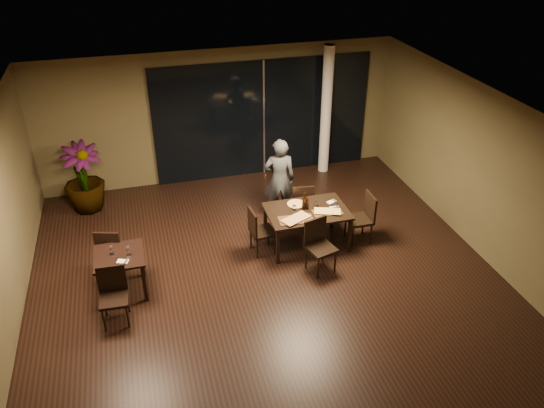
{
  "coord_description": "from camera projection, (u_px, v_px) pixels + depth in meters",
  "views": [
    {
      "loc": [
        -1.86,
        -7.07,
        5.85
      ],
      "look_at": [
        0.3,
        0.71,
        1.05
      ],
      "focal_mm": 35.0,
      "sensor_mm": 36.0,
      "label": 1
    }
  ],
  "objects": [
    {
      "name": "tumbler_left",
      "position": [
        294.0,
        208.0,
        9.78
      ],
      "size": [
        0.07,
        0.07,
        0.09
      ],
      "primitive_type": "cylinder",
      "color": "white",
      "rests_on": "main_table"
    },
    {
      "name": "pizza_board_left",
      "position": [
        296.0,
        220.0,
        9.5
      ],
      "size": [
        0.65,
        0.36,
        0.01
      ],
      "primitive_type": "cube",
      "rotation": [
        0.0,
        0.0,
        -0.07
      ],
      "color": "#432B15",
      "rests_on": "main_table"
    },
    {
      "name": "chair_main_near",
      "position": [
        318.0,
        242.0,
        9.26
      ],
      "size": [
        0.55,
        0.55,
        0.97
      ],
      "rotation": [
        0.0,
        0.0,
        0.27
      ],
      "color": "black",
      "rests_on": "ground"
    },
    {
      "name": "window_panel",
      "position": [
        263.0,
        119.0,
        12.1
      ],
      "size": [
        5.0,
        0.06,
        2.7
      ],
      "primitive_type": "cube",
      "color": "black",
      "rests_on": "ground"
    },
    {
      "name": "wine_glass_b",
      "position": [
        128.0,
        251.0,
        8.55
      ],
      "size": [
        0.07,
        0.07,
        0.16
      ],
      "primitive_type": null,
      "color": "white",
      "rests_on": "side_table"
    },
    {
      "name": "bottle_b",
      "position": [
        307.0,
        203.0,
        9.76
      ],
      "size": [
        0.05,
        0.05,
        0.25
      ],
      "primitive_type": null,
      "color": "black",
      "rests_on": "main_table"
    },
    {
      "name": "side_table",
      "position": [
        120.0,
        261.0,
        8.65
      ],
      "size": [
        0.8,
        0.8,
        0.75
      ],
      "color": "black",
      "rests_on": "ground"
    },
    {
      "name": "tumbler_right",
      "position": [
        316.0,
        204.0,
        9.9
      ],
      "size": [
        0.07,
        0.07,
        0.09
      ],
      "primitive_type": "cylinder",
      "color": "white",
      "rests_on": "main_table"
    },
    {
      "name": "wall_right",
      "position": [
        485.0,
        173.0,
        9.44
      ],
      "size": [
        0.1,
        8.0,
        3.0
      ],
      "primitive_type": "cube",
      "color": "brown",
      "rests_on": "ground"
    },
    {
      "name": "potted_plant",
      "position": [
        83.0,
        178.0,
        10.92
      ],
      "size": [
        1.0,
        1.0,
        1.47
      ],
      "primitive_type": "imported",
      "rotation": [
        0.0,
        0.0,
        0.3
      ],
      "color": "#234E1A",
      "rests_on": "ground"
    },
    {
      "name": "diner",
      "position": [
        279.0,
        179.0,
        10.59
      ],
      "size": [
        0.65,
        0.49,
        1.73
      ],
      "primitive_type": "imported",
      "rotation": [
        0.0,
        0.0,
        2.95
      ],
      "color": "#313437",
      "rests_on": "ground"
    },
    {
      "name": "chair_main_left",
      "position": [
        258.0,
        229.0,
        9.67
      ],
      "size": [
        0.47,
        0.47,
        0.92
      ],
      "rotation": [
        0.0,
        0.0,
        1.67
      ],
      "color": "black",
      "rests_on": "ground"
    },
    {
      "name": "napkin_far",
      "position": [
        331.0,
        202.0,
        10.04
      ],
      "size": [
        0.21,
        0.17,
        0.01
      ],
      "primitive_type": "cube",
      "rotation": [
        0.0,
        0.0,
        0.42
      ],
      "color": "silver",
      "rests_on": "main_table"
    },
    {
      "name": "napkin_near",
      "position": [
        334.0,
        208.0,
        9.85
      ],
      "size": [
        0.18,
        0.11,
        0.01
      ],
      "primitive_type": "cube",
      "rotation": [
        0.0,
        0.0,
        -0.03
      ],
      "color": "silver",
      "rests_on": "main_table"
    },
    {
      "name": "ceiling",
      "position": [
        265.0,
        115.0,
        7.73
      ],
      "size": [
        8.0,
        8.0,
        0.04
      ],
      "primitive_type": "cube",
      "color": "silver",
      "rests_on": "wall_back"
    },
    {
      "name": "wall_back",
      "position": [
        219.0,
        115.0,
        11.86
      ],
      "size": [
        8.0,
        0.1,
        3.0
      ],
      "primitive_type": "cube",
      "color": "brown",
      "rests_on": "ground"
    },
    {
      "name": "chair_side_near",
      "position": [
        113.0,
        292.0,
        8.15
      ],
      "size": [
        0.46,
        0.46,
        0.93
      ],
      "rotation": [
        0.0,
        0.0,
        -0.05
      ],
      "color": "black",
      "rests_on": "ground"
    },
    {
      "name": "wine_glass_a",
      "position": [
        111.0,
        250.0,
        8.57
      ],
      "size": [
        0.07,
        0.07,
        0.16
      ],
      "primitive_type": null,
      "color": "white",
      "rests_on": "side_table"
    },
    {
      "name": "oblong_pizza_right",
      "position": [
        327.0,
        212.0,
        9.7
      ],
      "size": [
        0.51,
        0.36,
        0.02
      ],
      "primitive_type": null,
      "rotation": [
        0.0,
        0.0,
        -0.34
      ],
      "color": "maroon",
      "rests_on": "pizza_board_right"
    },
    {
      "name": "oblong_pizza_left",
      "position": [
        296.0,
        219.0,
        9.49
      ],
      "size": [
        0.56,
        0.43,
        0.02
      ],
      "primitive_type": null,
      "rotation": [
        0.0,
        0.0,
        0.44
      ],
      "color": "maroon",
      "rests_on": "pizza_board_left"
    },
    {
      "name": "pizza_board_right",
      "position": [
        327.0,
        212.0,
        9.71
      ],
      "size": [
        0.56,
        0.3,
        0.01
      ],
      "primitive_type": "cube",
      "rotation": [
        0.0,
        0.0,
        -0.06
      ],
      "color": "#412C15",
      "rests_on": "main_table"
    },
    {
      "name": "chair_side_far",
      "position": [
        111.0,
        249.0,
        9.13
      ],
      "size": [
        0.54,
        0.54,
        0.94
      ],
      "rotation": [
        0.0,
        0.0,
        2.84
      ],
      "color": "black",
      "rests_on": "ground"
    },
    {
      "name": "chair_main_right",
      "position": [
        364.0,
        215.0,
        10.02
      ],
      "size": [
        0.46,
        0.46,
        0.98
      ],
      "rotation": [
        0.0,
        0.0,
        -1.58
      ],
      "color": "black",
      "rests_on": "ground"
    },
    {
      "name": "bottle_a",
      "position": [
        304.0,
        201.0,
        9.75
      ],
      "size": [
        0.07,
        0.07,
        0.32
      ],
      "primitive_type": null,
      "color": "black",
      "rests_on": "main_table"
    },
    {
      "name": "column",
      "position": [
        326.0,
        111.0,
        12.09
      ],
      "size": [
        0.24,
        0.24,
        3.0
      ],
      "primitive_type": "cylinder",
      "color": "white",
      "rests_on": "ground"
    },
    {
      "name": "round_pizza",
      "position": [
        296.0,
        204.0,
        9.97
      ],
      "size": [
        0.33,
        0.33,
        0.01
      ],
      "primitive_type": "cylinder",
      "color": "#A62D12",
      "rests_on": "main_table"
    },
    {
      "name": "chair_main_far",
      "position": [
        302.0,
        202.0,
        10.49
      ],
      "size": [
        0.49,
        0.49,
        0.93
      ],
      "rotation": [
        0.0,
        0.0,
        3.0
      ],
      "color": "black",
      "rests_on": "ground"
    },
    {
      "name": "main_table",
      "position": [
        307.0,
        214.0,
        9.82
      ],
      "size": [
        1.5,
        1.0,
        0.75
      ],
      "color": "black",
      "rests_on": "ground"
    },
    {
      "name": "ground",
      "position": [
        266.0,
        278.0,
        9.28
      ],
      "size": [
        8.0,
        8.0,
        0.0
      ],
      "primitive_type": "plane",
      "color": "black",
      "rests_on": "ground"
    },
    {
      "name": "side_napkin",
      "position": [
        123.0,
        261.0,
        8.43
      ],
      "size": [
        0.21,
        0.17,
        0.01
      ],
      "primitive_type": "cube",
      "rotation": [
        0.0,
        0.0,
        -0.35
      ],
      "color": "white",
      "rests_on": "side_table"
    },
    {
      "name": "bottle_c",
      "position": [
        305.0,
        201.0,
        9.75
      ],
      "size": [
        0.07,
        0.07,
        0.34
      ],
      "primitive_type": null,
      "color": "black",
      "rests_on": "main_table"
    }
  ]
}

